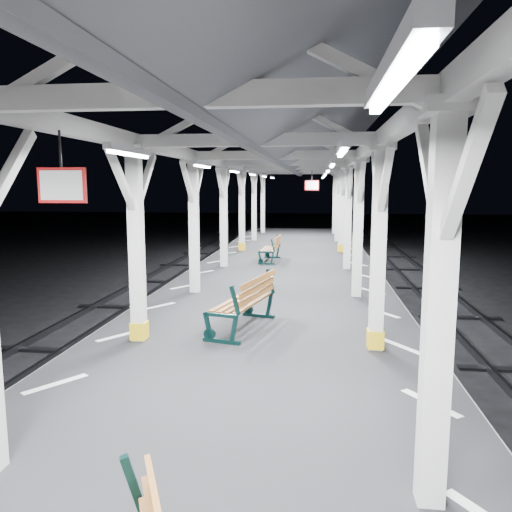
# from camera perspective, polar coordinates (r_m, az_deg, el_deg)

# --- Properties ---
(ground) EXTENTS (120.00, 120.00, 0.00)m
(ground) POSITION_cam_1_polar(r_m,az_deg,el_deg) (7.15, -2.41, -22.78)
(ground) COLOR black
(ground) RESTS_ON ground
(platform) EXTENTS (6.00, 50.00, 1.00)m
(platform) POSITION_cam_1_polar(r_m,az_deg,el_deg) (6.90, -2.43, -19.22)
(platform) COLOR black
(platform) RESTS_ON ground
(hazard_stripes_left) EXTENTS (1.00, 48.00, 0.01)m
(hazard_stripes_left) POSITION_cam_1_polar(r_m,az_deg,el_deg) (7.46, -21.91, -13.42)
(hazard_stripes_left) COLOR silver
(hazard_stripes_left) RESTS_ON platform
(hazard_stripes_right) EXTENTS (1.00, 48.00, 0.01)m
(hazard_stripes_right) POSITION_cam_1_polar(r_m,az_deg,el_deg) (6.76, 19.32, -15.56)
(hazard_stripes_right) COLOR silver
(hazard_stripes_right) RESTS_ON platform
(canopy) EXTENTS (5.40, 49.00, 4.65)m
(canopy) POSITION_cam_1_polar(r_m,az_deg,el_deg) (6.18, -2.70, 16.45)
(canopy) COLOR silver
(canopy) RESTS_ON platform
(bench_mid) EXTENTS (1.12, 1.99, 1.02)m
(bench_mid) POSITION_cam_1_polar(r_m,az_deg,el_deg) (9.25, -1.01, -5.17)
(bench_mid) COLOR black
(bench_mid) RESTS_ON platform
(bench_far) EXTENTS (0.68, 1.66, 0.89)m
(bench_far) POSITION_cam_1_polar(r_m,az_deg,el_deg) (17.59, 1.88, 0.92)
(bench_far) COLOR black
(bench_far) RESTS_ON platform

